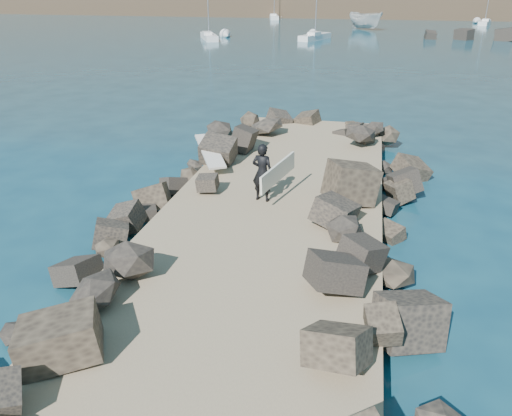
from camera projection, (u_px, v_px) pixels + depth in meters
The scene contains 11 objects.
ground at pixel (264, 244), 13.26m from camera, with size 800.00×800.00×0.00m, color #0F384C.
jetty at pixel (246, 274), 11.36m from camera, with size 6.00×26.00×0.60m, color #8C7759.
riprap_left at pixel (137, 242), 12.31m from camera, with size 2.60×22.00×1.00m, color black.
riprap_right at pixel (377, 270), 11.14m from camera, with size 2.60×22.00×1.00m, color black.
surfboard_resting at pixel (210, 154), 16.91m from camera, with size 0.58×2.31×0.08m, color beige.
boat_imported at pixel (366, 20), 72.71m from camera, with size 2.50×6.64×2.56m, color silver.
surfer_with_board at pixel (265, 172), 14.09m from camera, with size 1.10×2.03×1.69m.
sailboat_e at pixel (274, 17), 94.20m from camera, with size 3.05×7.11×8.39m.
sailboat_a at pixel (209, 37), 60.43m from camera, with size 3.97×6.37×7.76m.
sailboat_d at pixel (485, 23), 81.32m from camera, with size 2.99×6.22×7.45m.
sailboat_b at pixel (315, 37), 60.20m from camera, with size 3.45×6.15×7.44m.
Camera 1 is at (2.38, -11.44, 6.36)m, focal length 35.00 mm.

